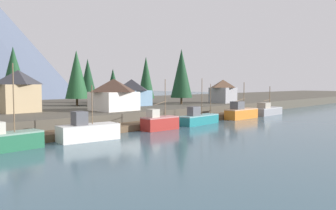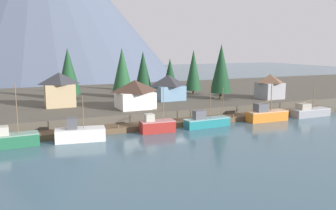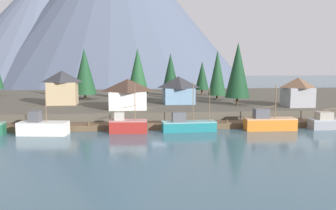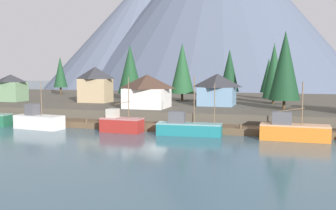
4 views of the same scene
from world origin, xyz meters
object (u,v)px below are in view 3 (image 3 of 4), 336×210
(conifer_near_left, at_px, (85,71))
(conifer_back_right, at_px, (217,73))
(house_tan, at_px, (62,87))
(conifer_mid_right, at_px, (238,70))
(fishing_boat_white, at_px, (43,127))
(fishing_boat_teal, at_px, (188,125))
(fishing_boat_orange, at_px, (269,122))
(conifer_mid_left, at_px, (202,75))
(house_grey, at_px, (298,92))
(conifer_centre, at_px, (138,71))
(fishing_boat_red, at_px, (128,125))
(house_white, at_px, (128,93))
(conifer_near_right, at_px, (171,71))
(house_blue, at_px, (179,89))
(fishing_boat_grey, at_px, (334,123))

(conifer_near_left, bearing_deg, conifer_back_right, -7.51)
(house_tan, bearing_deg, conifer_mid_right, -6.20)
(fishing_boat_white, distance_m, fishing_boat_teal, 23.89)
(house_tan, distance_m, conifer_mid_right, 37.81)
(fishing_boat_orange, distance_m, conifer_mid_left, 39.92)
(fishing_boat_teal, relative_size, house_grey, 1.54)
(fishing_boat_white, height_order, house_grey, house_grey)
(conifer_centre, bearing_deg, fishing_boat_teal, -74.47)
(fishing_boat_red, height_order, house_tan, house_tan)
(conifer_mid_right, xyz_separation_m, conifer_centre, (-21.06, 12.60, -0.41))
(house_white, bearing_deg, conifer_near_right, 66.85)
(fishing_boat_teal, height_order, fishing_boat_orange, fishing_boat_teal)
(house_grey, xyz_separation_m, conifer_back_right, (-13.56, 14.70, 3.47))
(house_tan, xyz_separation_m, conifer_mid_left, (34.10, 18.99, 1.61))
(fishing_boat_red, xyz_separation_m, conifer_near_right, (11.14, 38.17, 7.80))
(house_tan, height_order, conifer_mid_right, conifer_mid_right)
(fishing_boat_teal, xyz_separation_m, house_grey, (24.70, 11.99, 4.48))
(conifer_back_right, bearing_deg, conifer_near_left, 172.49)
(fishing_boat_white, distance_m, conifer_near_right, 46.66)
(conifer_mid_right, distance_m, conifer_centre, 24.55)
(fishing_boat_teal, distance_m, fishing_boat_orange, 14.16)
(house_white, bearing_deg, fishing_boat_white, -137.46)
(fishing_boat_teal, xyz_separation_m, conifer_centre, (-7.97, 28.67, 8.44))
(fishing_boat_red, height_order, house_blue, house_blue)
(house_tan, distance_m, house_blue, 25.27)
(conifer_mid_left, bearing_deg, fishing_boat_white, -130.31)
(fishing_boat_teal, height_order, house_tan, house_tan)
(fishing_boat_teal, bearing_deg, house_white, 127.36)
(house_white, bearing_deg, conifer_near_left, 119.34)
(fishing_boat_orange, bearing_deg, conifer_mid_left, 97.73)
(fishing_boat_orange, bearing_deg, conifer_near_right, 110.40)
(house_blue, bearing_deg, house_tan, -179.65)
(fishing_boat_grey, bearing_deg, house_white, 161.84)
(conifer_mid_right, bearing_deg, conifer_near_right, 118.74)
(house_grey, relative_size, conifer_mid_left, 0.65)
(conifer_near_right, bearing_deg, conifer_centre, -133.31)
(fishing_boat_red, height_order, conifer_near_right, conifer_near_right)
(house_white, distance_m, conifer_centre, 17.31)
(house_white, xyz_separation_m, conifer_mid_left, (20.00, 27.14, 2.34))
(fishing_boat_red, distance_m, fishing_boat_orange, 24.32)
(house_blue, bearing_deg, conifer_centre, 136.72)
(house_grey, distance_m, conifer_near_right, 35.48)
(conifer_near_left, bearing_deg, house_tan, -107.76)
(conifer_centre, bearing_deg, house_tan, -152.41)
(conifer_mid_right, bearing_deg, conifer_centre, 149.10)
(fishing_boat_teal, height_order, conifer_mid_right, conifer_mid_right)
(house_grey, bearing_deg, fishing_boat_white, -165.51)
(fishing_boat_red, relative_size, conifer_back_right, 0.68)
(conifer_mid_left, bearing_deg, conifer_back_right, -83.78)
(conifer_centre, bearing_deg, conifer_near_right, 46.69)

